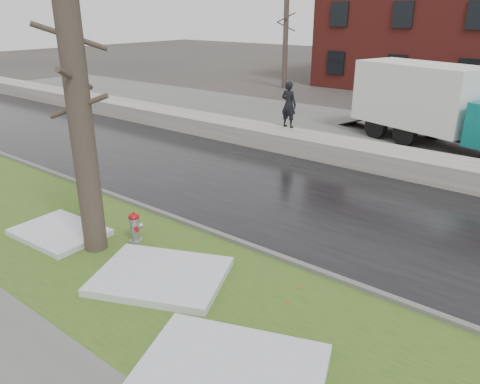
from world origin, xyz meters
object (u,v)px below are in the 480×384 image
Objects in this scene: fire_hydrant at (135,226)px; box_truck at (440,105)px; worker at (289,104)px; tree at (79,109)px.

box_truck reaches higher than fire_hydrant.
box_truck is 5.22× the size of worker.
tree is at bearing -86.00° from box_truck.
box_truck reaches higher than worker.
box_truck is 6.06m from worker.
worker reaches higher than fire_hydrant.
tree is at bearing -100.31° from fire_hydrant.
tree is 14.61m from box_truck.
fire_hydrant is at bearing 103.27° from worker.
worker is (-2.04, 9.77, 1.23)m from fire_hydrant.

